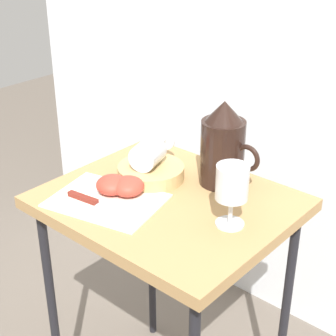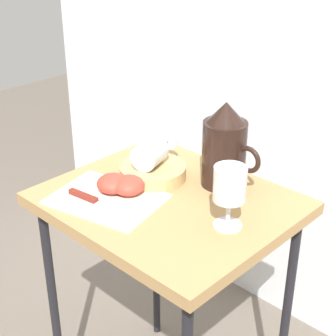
% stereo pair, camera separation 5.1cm
% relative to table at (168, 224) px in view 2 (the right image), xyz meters
% --- Properties ---
extents(curtain_drape, '(2.40, 0.03, 2.14)m').
position_rel_table_xyz_m(curtain_drape, '(0.00, 0.60, 0.43)').
color(curtain_drape, white).
rests_on(curtain_drape, ground_plane).
extents(table, '(0.57, 0.48, 0.71)m').
position_rel_table_xyz_m(table, '(0.00, 0.00, 0.00)').
color(table, '#AD8451').
rests_on(table, ground_plane).
extents(linen_napkin, '(0.29, 0.24, 0.00)m').
position_rel_table_xyz_m(linen_napkin, '(-0.10, -0.11, 0.08)').
color(linen_napkin, silver).
rests_on(linen_napkin, table).
extents(basket_tray, '(0.17, 0.17, 0.03)m').
position_rel_table_xyz_m(basket_tray, '(-0.10, 0.05, 0.09)').
color(basket_tray, tan).
rests_on(basket_tray, table).
extents(pitcher, '(0.16, 0.11, 0.22)m').
position_rel_table_xyz_m(pitcher, '(0.05, 0.15, 0.16)').
color(pitcher, black).
rests_on(pitcher, table).
extents(wine_glass_upright, '(0.07, 0.07, 0.14)m').
position_rel_table_xyz_m(wine_glass_upright, '(0.18, 0.00, 0.17)').
color(wine_glass_upright, silver).
rests_on(wine_glass_upright, table).
extents(wine_glass_tipped_near, '(0.10, 0.15, 0.07)m').
position_rel_table_xyz_m(wine_glass_tipped_near, '(-0.10, 0.05, 0.14)').
color(wine_glass_tipped_near, silver).
rests_on(wine_glass_tipped_near, basket_tray).
extents(apple_half_left, '(0.08, 0.08, 0.04)m').
position_rel_table_xyz_m(apple_half_left, '(-0.11, -0.07, 0.10)').
color(apple_half_left, '#CC3D2D').
rests_on(apple_half_left, linen_napkin).
extents(apple_half_right, '(0.08, 0.08, 0.04)m').
position_rel_table_xyz_m(apple_half_right, '(-0.08, -0.05, 0.10)').
color(apple_half_right, '#CC3D2D').
rests_on(apple_half_right, linen_napkin).
extents(knife, '(0.21, 0.04, 0.01)m').
position_rel_table_xyz_m(knife, '(-0.11, -0.14, 0.08)').
color(knife, silver).
rests_on(knife, linen_napkin).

